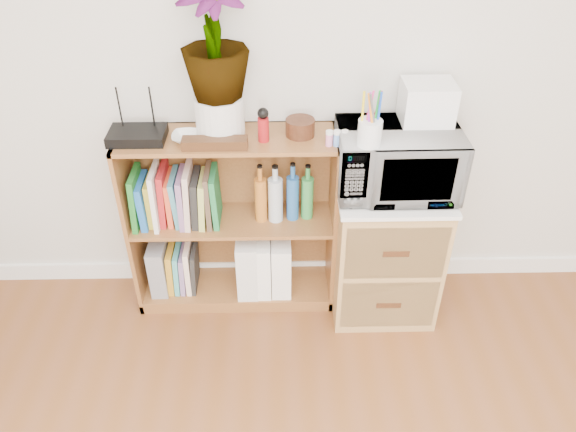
{
  "coord_description": "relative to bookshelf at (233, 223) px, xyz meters",
  "views": [
    {
      "loc": [
        -0.13,
        -0.13,
        2.12
      ],
      "look_at": [
        -0.08,
        1.95,
        0.62
      ],
      "focal_mm": 35.0,
      "sensor_mm": 36.0,
      "label": 1
    }
  ],
  "objects": [
    {
      "name": "skirting_board",
      "position": [
        0.35,
        0.14,
        -0.42
      ],
      "size": [
        4.0,
        0.02,
        0.1
      ],
      "primitive_type": "cube",
      "color": "white",
      "rests_on": "ground"
    },
    {
      "name": "bookshelf",
      "position": [
        0.0,
        0.0,
        0.0
      ],
      "size": [
        1.0,
        0.3,
        0.95
      ],
      "primitive_type": "cube",
      "color": "brown",
      "rests_on": "ground"
    },
    {
      "name": "wicker_unit",
      "position": [
        0.75,
        -0.08,
        -0.12
      ],
      "size": [
        0.5,
        0.45,
        0.7
      ],
      "primitive_type": "cube",
      "color": "#9E7542",
      "rests_on": "ground"
    },
    {
      "name": "microwave",
      "position": [
        0.75,
        -0.08,
        0.39
      ],
      "size": [
        0.54,
        0.37,
        0.3
      ],
      "primitive_type": "imported",
      "rotation": [
        0.0,
        0.0,
        0.01
      ],
      "color": "silver",
      "rests_on": "wicker_unit"
    },
    {
      "name": "pen_cup",
      "position": [
        0.6,
        -0.2,
        0.59
      ],
      "size": [
        0.1,
        0.1,
        0.11
      ],
      "primitive_type": "cylinder",
      "color": "white",
      "rests_on": "microwave"
    },
    {
      "name": "small_appliance",
      "position": [
        0.87,
        0.01,
        0.63
      ],
      "size": [
        0.22,
        0.18,
        0.18
      ],
      "primitive_type": "cube",
      "color": "white",
      "rests_on": "microwave"
    },
    {
      "name": "router",
      "position": [
        -0.39,
        -0.02,
        0.5
      ],
      "size": [
        0.25,
        0.17,
        0.04
      ],
      "primitive_type": "cube",
      "color": "black",
      "rests_on": "bookshelf"
    },
    {
      "name": "white_bowl",
      "position": [
        -0.17,
        -0.03,
        0.49
      ],
      "size": [
        0.13,
        0.13,
        0.03
      ],
      "primitive_type": "imported",
      "color": "silver",
      "rests_on": "bookshelf"
    },
    {
      "name": "plant_pot",
      "position": [
        -0.03,
        0.02,
        0.57
      ],
      "size": [
        0.21,
        0.21,
        0.18
      ],
      "primitive_type": "cylinder",
      "color": "silver",
      "rests_on": "bookshelf"
    },
    {
      "name": "potted_plant",
      "position": [
        -0.03,
        0.02,
        0.91
      ],
      "size": [
        0.29,
        0.29,
        0.51
      ],
      "primitive_type": "imported",
      "color": "#3E7830",
      "rests_on": "plant_pot"
    },
    {
      "name": "trinket_box",
      "position": [
        -0.04,
        -0.1,
        0.5
      ],
      "size": [
        0.28,
        0.07,
        0.05
      ],
      "primitive_type": "cube",
      "color": "#32180D",
      "rests_on": "bookshelf"
    },
    {
      "name": "kokeshi_doll",
      "position": [
        0.16,
        -0.04,
        0.53
      ],
      "size": [
        0.05,
        0.05,
        0.11
      ],
      "primitive_type": "cylinder",
      "color": "maroon",
      "rests_on": "bookshelf"
    },
    {
      "name": "wooden_bowl",
      "position": [
        0.32,
        0.01,
        0.51
      ],
      "size": [
        0.13,
        0.13,
        0.08
      ],
      "primitive_type": "cylinder",
      "color": "#32190D",
      "rests_on": "bookshelf"
    },
    {
      "name": "paint_jars",
      "position": [
        0.48,
        -0.09,
        0.5
      ],
      "size": [
        0.11,
        0.04,
        0.06
      ],
      "primitive_type": "cube",
      "color": "pink",
      "rests_on": "bookshelf"
    },
    {
      "name": "file_box",
      "position": [
        -0.4,
        0.0,
        -0.26
      ],
      "size": [
        0.08,
        0.23,
        0.28
      ],
      "primitive_type": "cube",
      "color": "gray",
      "rests_on": "bookshelf"
    },
    {
      "name": "magazine_holder_left",
      "position": [
        0.06,
        -0.01,
        -0.24
      ],
      "size": [
        0.1,
        0.26,
        0.33
      ],
      "primitive_type": "cube",
      "color": "silver",
      "rests_on": "bookshelf"
    },
    {
      "name": "magazine_holder_mid",
      "position": [
        0.13,
        -0.01,
        -0.25
      ],
      "size": [
        0.1,
        0.25,
        0.32
      ],
      "primitive_type": "cube",
      "color": "white",
      "rests_on": "bookshelf"
    },
    {
      "name": "magazine_holder_right",
      "position": [
        0.23,
        -0.01,
        -0.25
      ],
      "size": [
        0.1,
        0.25,
        0.31
      ],
      "primitive_type": "cube",
      "color": "white",
      "rests_on": "bookshelf"
    },
    {
      "name": "cookbooks",
      "position": [
        -0.26,
        0.0,
        0.16
      ],
      "size": [
        0.41,
        0.2,
        0.3
      ],
      "color": "#1D7024",
      "rests_on": "bookshelf"
    },
    {
      "name": "liquor_bottles",
      "position": [
        0.25,
        0.0,
        0.17
      ],
      "size": [
        0.28,
        0.07,
        0.3
      ],
      "color": "#B46521",
      "rests_on": "bookshelf"
    },
    {
      "name": "lower_books",
      "position": [
        -0.28,
        0.0,
        -0.28
      ],
      "size": [
        0.16,
        0.19,
        0.27
      ],
      "color": "#BE8821",
      "rests_on": "bookshelf"
    }
  ]
}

